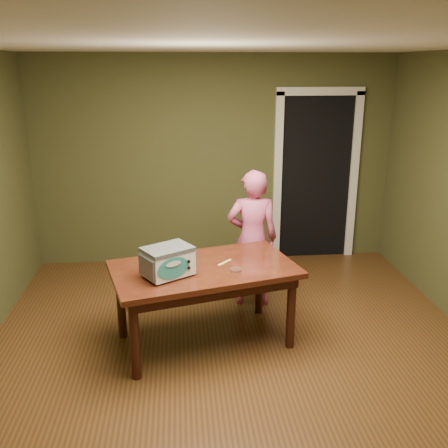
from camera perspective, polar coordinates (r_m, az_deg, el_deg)
The scene contains 8 objects.
floor at distance 4.45m, azimuth 1.49°, elevation -15.74°, with size 5.00×5.00×0.00m, color #583819.
room_shell at distance 3.79m, azimuth 1.70°, elevation 6.35°, with size 4.52×5.02×2.61m.
doorway at distance 6.84m, azimuth 9.75°, elevation 5.67°, with size 1.10×0.66×2.25m.
dining_table at distance 4.47m, azimuth -2.30°, elevation -6.07°, with size 1.78×1.28×0.75m.
toy_oven at distance 4.21m, azimuth -6.43°, elevation -4.18°, with size 0.49×0.44×0.26m.
baking_pan at distance 4.34m, azimuth 1.35°, elevation -5.23°, with size 0.10×0.10×0.02m.
spatula at distance 4.51m, azimuth 0.07°, elevation -4.43°, with size 0.18×0.03×0.01m, color #E1D461.
child at distance 5.20m, azimuth 3.26°, elevation -1.68°, with size 0.53×0.35×1.46m, color #CC5482.
Camera 1 is at (-0.45, -3.69, 2.45)m, focal length 40.00 mm.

